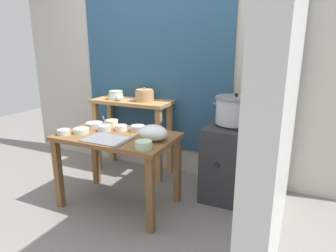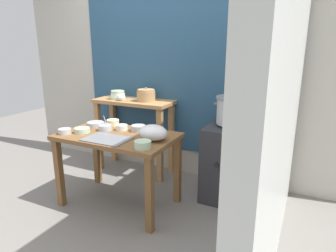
{
  "view_description": "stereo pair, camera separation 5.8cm",
  "coord_description": "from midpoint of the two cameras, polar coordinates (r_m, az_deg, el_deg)",
  "views": [
    {
      "loc": [
        1.49,
        -2.12,
        1.53
      ],
      "look_at": [
        0.41,
        0.22,
        0.82
      ],
      "focal_mm": 31.47,
      "sensor_mm": 36.0,
      "label": 1
    },
    {
      "loc": [
        1.54,
        -2.1,
        1.53
      ],
      "look_at": [
        0.41,
        0.22,
        0.82
      ],
      "focal_mm": 31.47,
      "sensor_mm": 36.0,
      "label": 2
    }
  ],
  "objects": [
    {
      "name": "prep_bowl_1",
      "position": [
        3.13,
        -14.59,
        0.32
      ],
      "size": [
        0.17,
        0.17,
        0.04
      ],
      "color": "#B7BABF",
      "rests_on": "prep_table"
    },
    {
      "name": "wide_pan",
      "position": [
        2.8,
        17.28,
        -0.27
      ],
      "size": [
        0.21,
        0.21,
        0.05
      ],
      "primitive_type": "cylinder",
      "color": "#B7BABF",
      "rests_on": "stove_block"
    },
    {
      "name": "prep_bowl_3",
      "position": [
        3.11,
        -11.34,
        0.64
      ],
      "size": [
        0.13,
        0.13,
        0.06
      ],
      "color": "beige",
      "rests_on": "prep_table"
    },
    {
      "name": "clay_pot",
      "position": [
        3.44,
        -5.06,
        5.92
      ],
      "size": [
        0.21,
        0.21,
        0.16
      ],
      "color": "tan",
      "rests_on": "back_shelf_table"
    },
    {
      "name": "prep_bowl_5",
      "position": [
        2.94,
        -20.08,
        -1.04
      ],
      "size": [
        0.12,
        0.12,
        0.05
      ],
      "color": "#B7BABF",
      "rests_on": "prep_table"
    },
    {
      "name": "wall_right",
      "position": [
        2.33,
        22.04,
        8.62
      ],
      "size": [
        0.3,
        3.2,
        2.6
      ],
      "color": "silver",
      "rests_on": "ground"
    },
    {
      "name": "prep_bowl_7",
      "position": [
        2.93,
        -9.6,
        -0.29
      ],
      "size": [
        0.11,
        0.11,
        0.05
      ],
      "color": "silver",
      "rests_on": "prep_table"
    },
    {
      "name": "back_shelf_table",
      "position": [
        3.58,
        -7.39,
        1.53
      ],
      "size": [
        0.96,
        0.4,
        0.9
      ],
      "color": "#B27F4C",
      "rests_on": "ground"
    },
    {
      "name": "plastic_bag",
      "position": [
        2.58,
        -3.49,
        -1.31
      ],
      "size": [
        0.26,
        0.21,
        0.14
      ],
      "primitive_type": "ellipsoid",
      "color": "white",
      "rests_on": "prep_table"
    },
    {
      "name": "bowl_stack_enamel",
      "position": [
        3.61,
        -10.51,
        5.87
      ],
      "size": [
        0.18,
        0.18,
        0.1
      ],
      "color": "#B7D1AD",
      "rests_on": "back_shelf_table"
    },
    {
      "name": "stove_block",
      "position": [
        3.09,
        12.44,
        -6.77
      ],
      "size": [
        0.6,
        0.61,
        0.78
      ],
      "color": "#2D2D33",
      "rests_on": "ground"
    },
    {
      "name": "prep_bowl_4",
      "position": [
        2.94,
        -12.79,
        -0.35
      ],
      "size": [
        0.13,
        0.13,
        0.16
      ],
      "color": "#B7BABF",
      "rests_on": "prep_table"
    },
    {
      "name": "wall_back",
      "position": [
        3.52,
        0.72,
        11.7
      ],
      "size": [
        4.4,
        0.12,
        2.6
      ],
      "color": "#B2ADA3",
      "rests_on": "ground"
    },
    {
      "name": "ground_plane",
      "position": [
        3.02,
        -9.72,
        -15.34
      ],
      "size": [
        9.0,
        9.0,
        0.0
      ],
      "primitive_type": "plane",
      "color": "gray"
    },
    {
      "name": "steamer_pot",
      "position": [
        2.96,
        12.36,
        3.05
      ],
      "size": [
        0.45,
        0.4,
        0.3
      ],
      "color": "#B7BABF",
      "rests_on": "stove_block"
    },
    {
      "name": "prep_bowl_6",
      "position": [
        2.39,
        -5.43,
        -3.6
      ],
      "size": [
        0.14,
        0.14,
        0.06
      ],
      "color": "#B7D1AD",
      "rests_on": "prep_table"
    },
    {
      "name": "ladle",
      "position": [
        3.49,
        -9.89,
        5.35
      ],
      "size": [
        0.3,
        0.1,
        0.07
      ],
      "color": "#B7BABF",
      "rests_on": "back_shelf_table"
    },
    {
      "name": "prep_bowl_2",
      "position": [
        2.93,
        -16.98,
        -0.86
      ],
      "size": [
        0.15,
        0.15,
        0.05
      ],
      "color": "#B7D1AD",
      "rests_on": "prep_table"
    },
    {
      "name": "serving_tray",
      "position": [
        2.67,
        -12.36,
        -2.56
      ],
      "size": [
        0.4,
        0.28,
        0.01
      ],
      "primitive_type": "cube",
      "color": "slate",
      "rests_on": "prep_table"
    },
    {
      "name": "prep_bowl_0",
      "position": [
        2.88,
        -6.44,
        -0.42
      ],
      "size": [
        0.14,
        0.14,
        0.06
      ],
      "color": "#B7BABF",
      "rests_on": "prep_table"
    },
    {
      "name": "prep_table",
      "position": [
        2.84,
        -10.35,
        -3.81
      ],
      "size": [
        1.1,
        0.66,
        0.72
      ],
      "color": "brown",
      "rests_on": "ground"
    }
  ]
}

